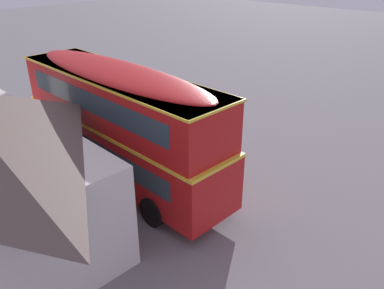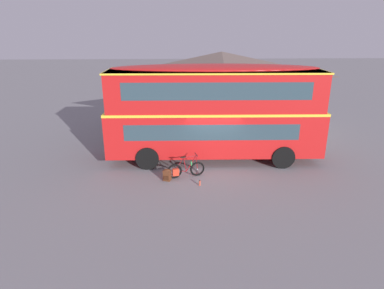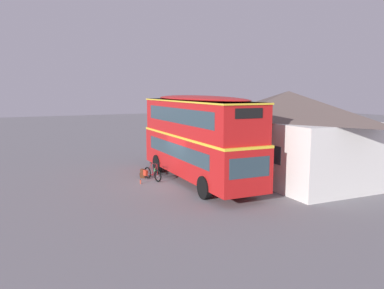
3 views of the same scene
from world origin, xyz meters
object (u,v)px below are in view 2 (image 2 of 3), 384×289
water_bottle_red_squeeze (200,183)px  backpack_on_ground (167,175)px  touring_bicycle (185,170)px  double_decker_bus (215,109)px

water_bottle_red_squeeze → backpack_on_ground: bearing=157.4°
backpack_on_ground → touring_bicycle: bearing=20.0°
double_decker_bus → water_bottle_red_squeeze: bearing=-106.7°
double_decker_bus → touring_bicycle: bearing=-125.3°
touring_bicycle → water_bottle_red_squeeze: bearing=-54.7°
touring_bicycle → water_bottle_red_squeeze: (0.62, -0.87, -0.25)m
double_decker_bus → backpack_on_ground: size_ratio=19.76×
double_decker_bus → touring_bicycle: size_ratio=6.14×
double_decker_bus → water_bottle_red_squeeze: double_decker_bus is taller
double_decker_bus → water_bottle_red_squeeze: 4.04m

